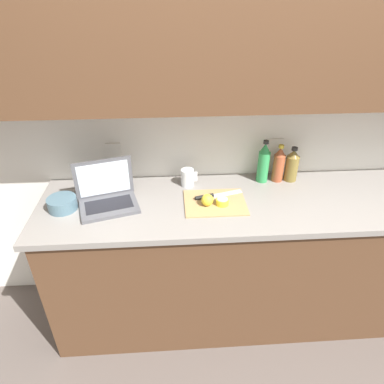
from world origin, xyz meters
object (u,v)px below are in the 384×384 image
object	(u,v)px
cutting_board	(215,202)
measuring_cup	(188,178)
laptop	(107,195)
bottle_oil_tall	(279,165)
bowl_white	(62,204)
knife	(211,196)
lemon_whole_beside	(207,200)
bottle_water_clear	(264,163)
bottle_green_soda	(292,165)
lemon_half_cut	(222,202)

from	to	relation	value
cutting_board	measuring_cup	world-z (taller)	measuring_cup
laptop	measuring_cup	size ratio (longest dim) A/B	3.44
measuring_cup	bottle_oil_tall	bearing A→B (deg)	2.56
bowl_white	knife	bearing A→B (deg)	3.66
laptop	bowl_white	size ratio (longest dim) A/B	2.32
knife	lemon_whole_beside	distance (m)	0.09
cutting_board	bottle_water_clear	world-z (taller)	bottle_water_clear
bottle_green_soda	bottle_oil_tall	world-z (taller)	bottle_oil_tall
lemon_half_cut	bottle_oil_tall	bearing A→B (deg)	34.49
cutting_board	bowl_white	xyz separation A→B (m)	(-0.84, -0.00, 0.03)
knife	lemon_half_cut	distance (m)	0.10
laptop	bottle_oil_tall	size ratio (longest dim) A/B	1.53
lemon_half_cut	bottle_green_soda	xyz separation A→B (m)	(0.47, 0.26, 0.07)
lemon_whole_beside	bottle_oil_tall	distance (m)	0.54
knife	bowl_white	size ratio (longest dim) A/B	1.82
lemon_half_cut	bottle_green_soda	bearing A→B (deg)	29.40
lemon_half_cut	cutting_board	bearing A→B (deg)	143.49
laptop	lemon_whole_beside	bearing A→B (deg)	-22.22
laptop	cutting_board	bearing A→B (deg)	-19.12
cutting_board	lemon_whole_beside	bearing A→B (deg)	-149.80
lemon_whole_beside	knife	bearing A→B (deg)	71.05
bottle_water_clear	bottle_oil_tall	bearing A→B (deg)	0.00
lemon_whole_beside	laptop	bearing A→B (deg)	173.41
knife	lemon_half_cut	xyz separation A→B (m)	(0.06, -0.08, 0.01)
cutting_board	bowl_white	world-z (taller)	bowl_white
lemon_whole_beside	bottle_water_clear	xyz separation A→B (m)	(0.37, 0.26, 0.08)
cutting_board	knife	distance (m)	0.06
cutting_board	bottle_water_clear	distance (m)	0.42
cutting_board	bottle_green_soda	xyz separation A→B (m)	(0.50, 0.23, 0.10)
bottle_water_clear	bottle_green_soda	bearing A→B (deg)	-0.00
lemon_half_cut	laptop	bearing A→B (deg)	174.23
lemon_whole_beside	bowl_white	world-z (taller)	lemon_whole_beside
bottle_water_clear	measuring_cup	world-z (taller)	bottle_water_clear
knife	bottle_oil_tall	world-z (taller)	bottle_oil_tall
bottle_water_clear	bowl_white	distance (m)	1.19
lemon_whole_beside	bottle_green_soda	bearing A→B (deg)	25.46
cutting_board	measuring_cup	bearing A→B (deg)	124.15
bottle_green_soda	bottle_oil_tall	size ratio (longest dim) A/B	0.93
knife	bottle_water_clear	size ratio (longest dim) A/B	1.06
lemon_whole_beside	cutting_board	bearing A→B (deg)	30.20
bottle_oil_tall	measuring_cup	bearing A→B (deg)	-177.44
bottle_green_soda	bottle_water_clear	distance (m)	0.18
cutting_board	bowl_white	size ratio (longest dim) A/B	2.20
laptop	measuring_cup	distance (m)	0.49
bottle_green_soda	measuring_cup	size ratio (longest dim) A/B	2.09
lemon_whole_beside	bottle_water_clear	bearing A→B (deg)	35.28
bottle_oil_tall	bottle_water_clear	world-z (taller)	bottle_water_clear
lemon_whole_beside	bowl_white	distance (m)	0.79
lemon_whole_beside	bottle_water_clear	distance (m)	0.46
laptop	bottle_water_clear	xyz separation A→B (m)	(0.93, 0.20, 0.07)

